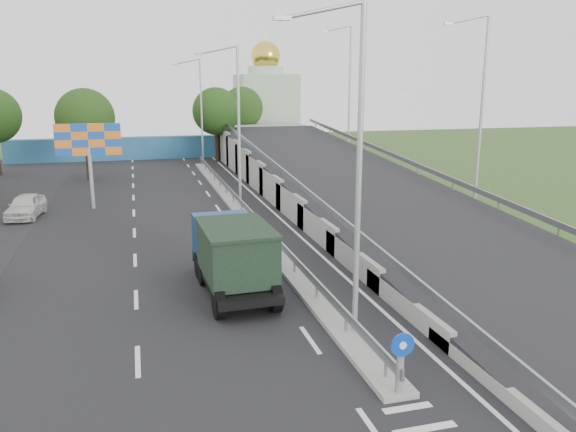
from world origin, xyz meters
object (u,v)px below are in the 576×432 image
object	(u,v)px
lamp_post_near	(354,157)
lamp_post_mid	(236,118)
sign_bollard	(401,363)
billboard	(89,145)
lamp_post_far	(199,106)
dump_truck	(232,253)
parked_car_e	(26,206)
church	(266,105)

from	to	relation	value
lamp_post_near	lamp_post_mid	world-z (taller)	same
lamp_post_mid	sign_bollard	bearing A→B (deg)	-90.26
sign_bollard	billboard	size ratio (longest dim) A/B	0.30
lamp_post_far	dump_truck	size ratio (longest dim) A/B	1.56
sign_bollard	parked_car_e	xyz separation A→B (m)	(-12.80, 24.41, -0.32)
sign_bollard	billboard	xyz separation A→B (m)	(-9.00, 25.83, 3.15)
parked_car_e	church	bearing A→B (deg)	62.02
lamp_post_near	lamp_post_far	world-z (taller)	same
lamp_post_mid	parked_car_e	bearing A→B (deg)	177.40
lamp_post_far	parked_car_e	world-z (taller)	lamp_post_far
billboard	lamp_post_near	bearing A→B (deg)	-67.51
sign_bollard	dump_truck	world-z (taller)	dump_truck
billboard	dump_truck	size ratio (longest dim) A/B	0.85
lamp_post_near	church	world-z (taller)	church
lamp_post_near	sign_bollard	bearing A→B (deg)	-91.64
billboard	parked_car_e	world-z (taller)	billboard
lamp_post_far	church	xyz separation A→B (m)	(9.89, 14.00, -0.50)
dump_truck	parked_car_e	size ratio (longest dim) A/B	1.54
sign_bollard	church	distance (m)	58.84
lamp_post_mid	church	size ratio (longest dim) A/B	0.73
lamp_post_far	billboard	world-z (taller)	lamp_post_far
church	parked_car_e	distance (m)	40.71
sign_bollard	billboard	world-z (taller)	billboard
sign_bollard	lamp_post_mid	xyz separation A→B (m)	(0.11, 23.83, 4.77)
lamp_post_far	dump_truck	bearing A→B (deg)	-94.75
sign_bollard	church	world-z (taller)	church
billboard	dump_truck	bearing A→B (deg)	-69.90
sign_bollard	lamp_post_near	xyz separation A→B (m)	(0.11, 3.83, 4.77)
sign_bollard	dump_truck	size ratio (longest dim) A/B	0.26
lamp_post_mid	dump_truck	bearing A→B (deg)	-100.99
parked_car_e	lamp_post_far	bearing A→B (deg)	62.71
lamp_post_near	church	bearing A→B (deg)	79.62
lamp_post_mid	billboard	world-z (taller)	lamp_post_mid
lamp_post_far	billboard	bearing A→B (deg)	-116.84
sign_bollard	lamp_post_mid	size ratio (longest dim) A/B	0.17
billboard	sign_bollard	bearing A→B (deg)	-70.79
sign_bollard	lamp_post_near	world-z (taller)	lamp_post_near
lamp_post_far	dump_truck	xyz separation A→B (m)	(-2.90, -34.95, -4.24)
lamp_post_near	parked_car_e	size ratio (longest dim) A/B	2.40
lamp_post_far	church	world-z (taller)	church
billboard	dump_truck	distance (m)	18.24
sign_bollard	church	bearing A→B (deg)	80.19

